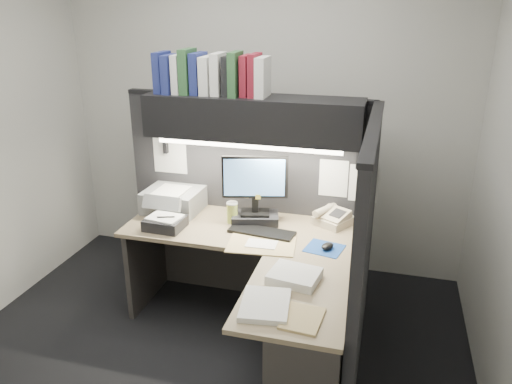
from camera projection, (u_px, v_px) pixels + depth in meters
The scene contains 22 objects.
floor at pixel (206, 356), 3.40m from camera, with size 3.50×3.50×0.00m, color black.
wall_back at pixel (262, 116), 4.28m from camera, with size 3.50×0.04×2.70m, color beige.
wall_front at pixel (22, 310), 1.57m from camera, with size 3.50×0.04×2.70m, color beige.
partition_back at pixel (248, 199), 3.95m from camera, with size 1.90×0.06×1.60m, color black.
partition_right at pixel (363, 258), 3.04m from camera, with size 0.06×1.50×1.60m, color black.
desk at pixel (267, 311), 3.14m from camera, with size 1.70×1.53×0.73m.
overhead_shelf at pixel (253, 118), 3.51m from camera, with size 1.55×0.34×0.30m, color black.
task_light_tube at pixel (247, 146), 3.45m from camera, with size 0.04×0.04×1.32m, color white.
monitor at pixel (255, 197), 3.64m from camera, with size 0.47×0.29×0.51m.
keyboard at pixel (262, 232), 3.52m from camera, with size 0.47×0.16×0.02m, color black.
mousepad at pixel (324, 248), 3.31m from camera, with size 0.24×0.22×0.00m, color navy.
mouse at pixel (327, 246), 3.29m from camera, with size 0.07×0.10×0.04m, color black.
telephone at pixel (334, 218), 3.66m from camera, with size 0.23×0.24×0.09m, color #BDAF91.
coffee_cup at pixel (232, 213), 3.68m from camera, with size 0.08×0.08×0.15m, color #B3BB4A.
printer at pixel (174, 200), 3.90m from camera, with size 0.43×0.36×0.17m, color gray.
notebook_stack at pixel (165, 223), 3.60m from camera, with size 0.27×0.22×0.08m, color black.
open_folder at pixel (262, 245), 3.35m from camera, with size 0.45×0.29×0.01m, color tan.
paper_stack_a at pixel (294, 276), 2.92m from camera, with size 0.28×0.24×0.05m, color white.
paper_stack_b at pixel (265, 305), 2.66m from camera, with size 0.25×0.32×0.03m, color white.
manila_stack at pixel (302, 318), 2.56m from camera, with size 0.20×0.25×0.01m, color tan.
binder_row at pixel (212, 74), 3.49m from camera, with size 0.81×0.26×0.31m.
pinned_papers at pixel (287, 190), 3.43m from camera, with size 1.76×1.31×0.51m.
Camera 1 is at (1.06, -2.59, 2.25)m, focal length 35.00 mm.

